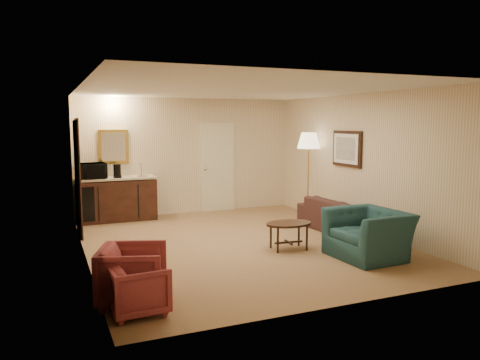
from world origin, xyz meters
The scene contains 12 objects.
ground centered at (0.00, 0.00, 0.00)m, with size 6.00×6.00×0.00m, color #926C4A.
room_walls centered at (-0.10, 0.77, 1.72)m, with size 5.02×6.01×2.61m.
wetbar_cabinet centered at (-1.65, 2.72, 0.46)m, with size 1.64×0.58×0.92m, color #3D1D13.
sofa centered at (2.15, -0.08, 0.41)m, with size 2.11×0.62×0.83m, color black.
teal_armchair centered at (1.50, -1.55, 0.49)m, with size 1.12×0.73×0.98m, color #1B3F44.
rose_chair_near centered at (-2.15, -2.00, 0.37)m, with size 0.72×0.67×0.74m, color #993B32.
rose_chair_far centered at (-2.15, -2.32, 0.31)m, with size 0.59×0.56×0.61m, color #993B32.
coffee_table centered at (0.60, -0.67, 0.22)m, with size 0.78×0.52×0.45m, color #311B10.
floor_lamp centered at (2.20, 1.40, 0.93)m, with size 0.49×0.49×1.86m, color gold.
waste_bin centered at (-0.94, 2.65, 0.14)m, with size 0.23×0.23×0.28m, color black.
microwave centered at (-2.15, 2.68, 1.12)m, with size 0.58×0.32×0.39m, color black.
coffee_maker centered at (-1.64, 2.61, 1.06)m, with size 0.15×0.15×0.28m, color black.
Camera 1 is at (-3.02, -7.24, 2.07)m, focal length 35.00 mm.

